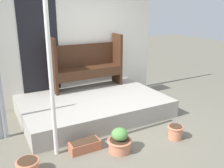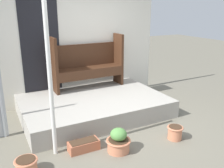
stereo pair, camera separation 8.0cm
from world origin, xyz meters
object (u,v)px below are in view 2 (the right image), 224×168
object	(u,v)px
flower_pot_middle	(118,141)
flower_pot_right	(175,132)
bench	(88,62)
flower_pot_left	(26,166)
planter_box_rect	(84,145)
support_post	(50,84)

from	to	relation	value
flower_pot_middle	flower_pot_right	distance (m)	1.02
bench	flower_pot_middle	bearing A→B (deg)	-101.23
flower_pot_left	flower_pot_right	bearing A→B (deg)	-4.87
flower_pot_left	planter_box_rect	bearing A→B (deg)	11.51
bench	flower_pot_middle	world-z (taller)	bench
flower_pot_left	flower_pot_right	world-z (taller)	flower_pot_right
support_post	bench	xyz separation A→B (m)	(1.28, 1.79, -0.18)
support_post	flower_pot_middle	size ratio (longest dim) A/B	5.78
flower_pot_right	flower_pot_left	bearing A→B (deg)	175.13
flower_pot_right	planter_box_rect	distance (m)	1.52
bench	planter_box_rect	xyz separation A→B (m)	(-0.87, -1.91, -0.84)
flower_pot_middle	flower_pot_right	xyz separation A→B (m)	(1.01, -0.11, -0.04)
support_post	bench	bearing A→B (deg)	54.41
flower_pot_left	planter_box_rect	xyz separation A→B (m)	(0.87, 0.18, -0.04)
flower_pot_right	planter_box_rect	xyz separation A→B (m)	(-1.47, 0.38, -0.05)
support_post	planter_box_rect	distance (m)	1.10
flower_pot_left	flower_pot_middle	xyz separation A→B (m)	(1.33, -0.09, 0.05)
bench	flower_pot_left	distance (m)	2.84
flower_pot_middle	flower_pot_right	world-z (taller)	flower_pot_middle
bench	flower_pot_right	distance (m)	2.50
flower_pot_right	planter_box_rect	bearing A→B (deg)	165.62
flower_pot_left	flower_pot_middle	distance (m)	1.34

